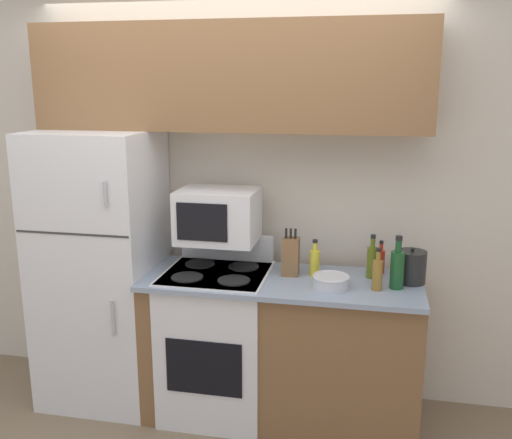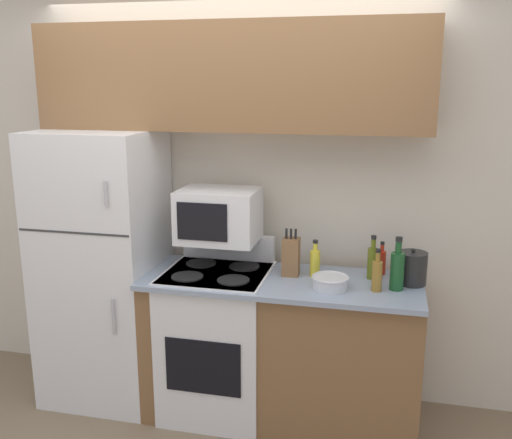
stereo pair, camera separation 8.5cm
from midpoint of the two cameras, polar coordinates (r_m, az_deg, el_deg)
ground_plane at (r=3.59m, az=-3.72°, el=-20.65°), size 12.00×12.00×0.00m
wall_back at (r=3.70m, az=-0.98°, el=2.01°), size 8.00×0.05×2.55m
lower_cabinets at (r=3.53m, az=3.25°, el=-12.75°), size 1.61×0.62×0.90m
refrigerator at (r=3.76m, az=-14.37°, el=-4.65°), size 0.71×0.67×1.74m
upper_cabinets at (r=3.43m, az=-1.87°, el=14.03°), size 2.33×0.35×0.62m
stove at (r=3.59m, az=-3.14°, el=-11.90°), size 0.62×0.60×1.07m
microwave at (r=3.43m, az=-3.03°, el=0.41°), size 0.47×0.36×0.32m
knife_block at (r=3.37m, az=4.24°, el=-3.71°), size 0.10×0.09×0.29m
bowl at (r=3.20m, az=8.20°, el=-6.20°), size 0.21×0.21×0.07m
bottle_olive_oil at (r=3.38m, az=12.29°, el=-4.15°), size 0.06×0.06×0.26m
bottle_vinegar at (r=3.19m, az=12.76°, el=-5.40°), size 0.06×0.06×0.24m
bottle_hot_sauce at (r=3.48m, az=13.14°, el=-4.11°), size 0.05×0.05×0.20m
bottle_cooking_spray at (r=3.37m, az=6.64°, el=-4.25°), size 0.06×0.06×0.22m
bottle_wine_green at (r=3.24m, az=14.68°, el=-4.83°), size 0.08×0.08×0.30m
kettle at (r=3.36m, az=16.06°, el=-4.69°), size 0.16×0.16×0.21m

